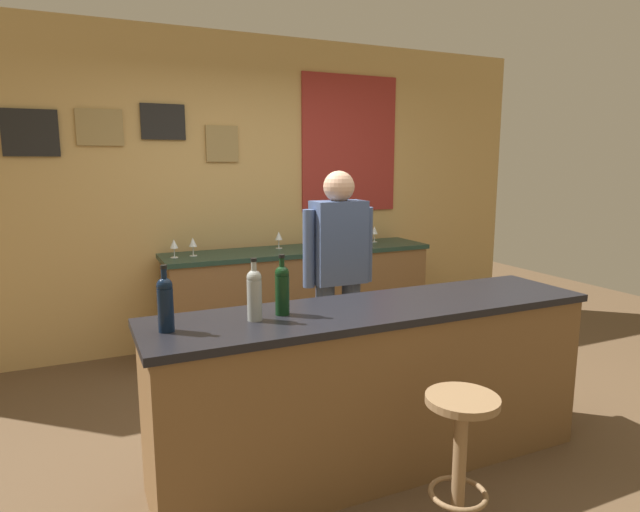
# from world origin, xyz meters

# --- Properties ---
(ground_plane) EXTENTS (10.00, 10.00, 0.00)m
(ground_plane) POSITION_xyz_m (0.00, 0.00, 0.00)
(ground_plane) COLOR brown
(back_wall) EXTENTS (6.00, 0.09, 2.80)m
(back_wall) POSITION_xyz_m (0.01, 2.03, 1.42)
(back_wall) COLOR tan
(back_wall) RESTS_ON ground_plane
(bar_counter) EXTENTS (2.46, 0.60, 0.92)m
(bar_counter) POSITION_xyz_m (0.00, -0.40, 0.46)
(bar_counter) COLOR brown
(bar_counter) RESTS_ON ground_plane
(side_counter) EXTENTS (2.45, 0.56, 0.90)m
(side_counter) POSITION_xyz_m (0.40, 1.65, 0.45)
(side_counter) COLOR brown
(side_counter) RESTS_ON ground_plane
(bartender) EXTENTS (0.52, 0.21, 1.62)m
(bartender) POSITION_xyz_m (0.18, 0.42, 0.94)
(bartender) COLOR #384766
(bartender) RESTS_ON ground_plane
(bar_stool) EXTENTS (0.32, 0.32, 0.68)m
(bar_stool) POSITION_xyz_m (0.03, -1.08, 0.46)
(bar_stool) COLOR olive
(bar_stool) RESTS_ON ground_plane
(wine_bottle_a) EXTENTS (0.07, 0.07, 0.31)m
(wine_bottle_a) POSITION_xyz_m (-1.09, -0.39, 1.06)
(wine_bottle_a) COLOR black
(wine_bottle_a) RESTS_ON bar_counter
(wine_bottle_b) EXTENTS (0.07, 0.07, 0.31)m
(wine_bottle_b) POSITION_xyz_m (-0.68, -0.38, 1.06)
(wine_bottle_b) COLOR #999E99
(wine_bottle_b) RESTS_ON bar_counter
(wine_bottle_c) EXTENTS (0.07, 0.07, 0.31)m
(wine_bottle_c) POSITION_xyz_m (-0.52, -0.35, 1.06)
(wine_bottle_c) COLOR black
(wine_bottle_c) RESTS_ON bar_counter
(wine_glass_a) EXTENTS (0.07, 0.07, 0.16)m
(wine_glass_a) POSITION_xyz_m (-0.71, 1.65, 1.01)
(wine_glass_a) COLOR silver
(wine_glass_a) RESTS_ON side_counter
(wine_glass_b) EXTENTS (0.07, 0.07, 0.16)m
(wine_glass_b) POSITION_xyz_m (-0.55, 1.67, 1.01)
(wine_glass_b) COLOR silver
(wine_glass_b) RESTS_ON side_counter
(wine_glass_c) EXTENTS (0.07, 0.07, 0.16)m
(wine_glass_c) POSITION_xyz_m (0.24, 1.75, 1.01)
(wine_glass_c) COLOR silver
(wine_glass_c) RESTS_ON side_counter
(wine_glass_d) EXTENTS (0.07, 0.07, 0.16)m
(wine_glass_d) POSITION_xyz_m (0.76, 1.73, 1.01)
(wine_glass_d) COLOR silver
(wine_glass_d) RESTS_ON side_counter
(wine_glass_e) EXTENTS (0.07, 0.07, 0.16)m
(wine_glass_e) POSITION_xyz_m (1.23, 1.73, 1.01)
(wine_glass_e) COLOR silver
(wine_glass_e) RESTS_ON side_counter
(coffee_mug) EXTENTS (0.13, 0.08, 0.09)m
(coffee_mug) POSITION_xyz_m (0.60, 1.72, 0.95)
(coffee_mug) COLOR silver
(coffee_mug) RESTS_ON side_counter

